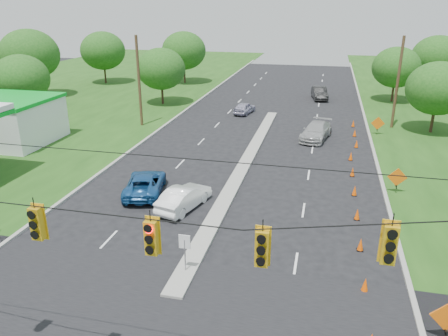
# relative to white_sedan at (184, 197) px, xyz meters

# --- Properties ---
(curb_left) EXTENTS (0.25, 110.00, 0.16)m
(curb_left) POSITION_rel_white_sedan_xyz_m (-7.87, 17.37, -0.72)
(curb_left) COLOR gray
(curb_left) RESTS_ON ground
(curb_right) EXTENTS (0.25, 110.00, 0.16)m
(curb_right) POSITION_rel_white_sedan_xyz_m (12.33, 17.37, -0.72)
(curb_right) COLOR gray
(curb_right) RESTS_ON ground
(median) EXTENTS (1.00, 34.00, 0.18)m
(median) POSITION_rel_white_sedan_xyz_m (2.23, 8.37, -0.72)
(median) COLOR gray
(median) RESTS_ON ground
(median_sign) EXTENTS (0.55, 0.06, 2.05)m
(median_sign) POSITION_rel_white_sedan_xyz_m (2.23, -6.63, 0.75)
(median_sign) COLOR gray
(median_sign) RESTS_ON ground
(signal_span) EXTENTS (25.60, 0.32, 9.00)m
(signal_span) POSITION_rel_white_sedan_xyz_m (2.18, -13.63, 4.25)
(signal_span) COLOR #422D1C
(signal_span) RESTS_ON ground
(utility_pole_far_left) EXTENTS (0.28, 0.28, 9.00)m
(utility_pole_far_left) POSITION_rel_white_sedan_xyz_m (-10.27, 17.37, 3.78)
(utility_pole_far_left) COLOR #422D1C
(utility_pole_far_left) RESTS_ON ground
(utility_pole_far_right) EXTENTS (0.28, 0.28, 9.00)m
(utility_pole_far_right) POSITION_rel_white_sedan_xyz_m (14.73, 22.37, 3.78)
(utility_pole_far_right) COLOR #422D1C
(utility_pole_far_right) RESTS_ON ground
(cone_1) EXTENTS (0.32, 0.32, 0.70)m
(cone_1) POSITION_rel_white_sedan_xyz_m (10.35, -6.13, -0.37)
(cone_1) COLOR #FC5404
(cone_1) RESTS_ON ground
(cone_2) EXTENTS (0.32, 0.32, 0.70)m
(cone_2) POSITION_rel_white_sedan_xyz_m (10.35, -2.63, -0.37)
(cone_2) COLOR #FC5404
(cone_2) RESTS_ON ground
(cone_3) EXTENTS (0.32, 0.32, 0.70)m
(cone_3) POSITION_rel_white_sedan_xyz_m (10.35, 0.87, -0.37)
(cone_3) COLOR #FC5404
(cone_3) RESTS_ON ground
(cone_4) EXTENTS (0.32, 0.32, 0.70)m
(cone_4) POSITION_rel_white_sedan_xyz_m (10.35, 4.37, -0.37)
(cone_4) COLOR #FC5404
(cone_4) RESTS_ON ground
(cone_5) EXTENTS (0.32, 0.32, 0.70)m
(cone_5) POSITION_rel_white_sedan_xyz_m (10.35, 7.87, -0.37)
(cone_5) COLOR #FC5404
(cone_5) RESTS_ON ground
(cone_6) EXTENTS (0.32, 0.32, 0.70)m
(cone_6) POSITION_rel_white_sedan_xyz_m (10.35, 11.37, -0.37)
(cone_6) COLOR #FC5404
(cone_6) RESTS_ON ground
(cone_7) EXTENTS (0.32, 0.32, 0.70)m
(cone_7) POSITION_rel_white_sedan_xyz_m (10.95, 14.87, -0.37)
(cone_7) COLOR #FC5404
(cone_7) RESTS_ON ground
(cone_8) EXTENTS (0.32, 0.32, 0.70)m
(cone_8) POSITION_rel_white_sedan_xyz_m (10.95, 18.37, -0.37)
(cone_8) COLOR #FC5404
(cone_8) RESTS_ON ground
(cone_9) EXTENTS (0.32, 0.32, 0.70)m
(cone_9) POSITION_rel_white_sedan_xyz_m (10.95, 21.87, -0.37)
(cone_9) COLOR #FC5404
(cone_9) RESTS_ON ground
(work_sign_0) EXTENTS (1.27, 0.58, 1.37)m
(work_sign_0) POSITION_rel_white_sedan_xyz_m (13.03, -8.63, 0.37)
(work_sign_0) COLOR black
(work_sign_0) RESTS_ON ground
(work_sign_1) EXTENTS (1.27, 0.58, 1.37)m
(work_sign_1) POSITION_rel_white_sedan_xyz_m (13.03, 5.37, 0.37)
(work_sign_1) COLOR black
(work_sign_1) RESTS_ON ground
(work_sign_2) EXTENTS (1.27, 0.58, 1.37)m
(work_sign_2) POSITION_rel_white_sedan_xyz_m (13.03, 19.37, 0.37)
(work_sign_2) COLOR black
(work_sign_2) RESTS_ON ground
(tree_2) EXTENTS (5.88, 5.88, 6.86)m
(tree_2) POSITION_rel_white_sedan_xyz_m (-23.77, 17.37, 3.62)
(tree_2) COLOR black
(tree_2) RESTS_ON ground
(tree_3) EXTENTS (7.56, 7.56, 8.82)m
(tree_3) POSITION_rel_white_sedan_xyz_m (-29.77, 27.37, 4.86)
(tree_3) COLOR black
(tree_3) RESTS_ON ground
(tree_4) EXTENTS (6.72, 6.72, 7.84)m
(tree_4) POSITION_rel_white_sedan_xyz_m (-25.77, 39.37, 4.24)
(tree_4) COLOR black
(tree_4) RESTS_ON ground
(tree_5) EXTENTS (5.88, 5.88, 6.86)m
(tree_5) POSITION_rel_white_sedan_xyz_m (-11.77, 27.37, 3.62)
(tree_5) COLOR black
(tree_5) RESTS_ON ground
(tree_6) EXTENTS (6.72, 6.72, 7.84)m
(tree_6) POSITION_rel_white_sedan_xyz_m (-13.77, 42.37, 4.24)
(tree_6) COLOR black
(tree_6) RESTS_ON ground
(tree_9) EXTENTS (5.88, 5.88, 6.86)m
(tree_9) POSITION_rel_white_sedan_xyz_m (18.23, 21.37, 3.62)
(tree_9) COLOR black
(tree_9) RESTS_ON ground
(tree_11) EXTENTS (6.72, 6.72, 7.84)m
(tree_11) POSITION_rel_white_sedan_xyz_m (22.23, 42.37, 4.24)
(tree_11) COLOR black
(tree_11) RESTS_ON ground
(tree_12) EXTENTS (5.88, 5.88, 6.86)m
(tree_12) POSITION_rel_white_sedan_xyz_m (16.23, 35.37, 3.62)
(tree_12) COLOR black
(tree_12) RESTS_ON ground
(white_sedan) EXTENTS (2.58, 4.60, 1.44)m
(white_sedan) POSITION_rel_white_sedan_xyz_m (0.00, 0.00, 0.00)
(white_sedan) COLOR white
(white_sedan) RESTS_ON ground
(blue_pickup) EXTENTS (3.49, 5.50, 1.41)m
(blue_pickup) POSITION_rel_white_sedan_xyz_m (-3.22, 1.54, -0.01)
(blue_pickup) COLOR #184B87
(blue_pickup) RESTS_ON ground
(silver_car_far) EXTENTS (3.16, 5.58, 1.53)m
(silver_car_far) POSITION_rel_white_sedan_xyz_m (7.38, 16.67, 0.05)
(silver_car_far) COLOR #A1A1A1
(silver_car_far) RESTS_ON ground
(silver_car_oncoming) EXTENTS (2.24, 4.06, 1.31)m
(silver_car_oncoming) POSITION_rel_white_sedan_xyz_m (-0.93, 24.86, -0.06)
(silver_car_oncoming) COLOR #9E9AB3
(silver_car_oncoming) RESTS_ON ground
(dark_car_receding) EXTENTS (2.46, 5.02, 1.58)m
(dark_car_receding) POSITION_rel_white_sedan_xyz_m (7.16, 34.88, 0.07)
(dark_car_receding) COLOR black
(dark_car_receding) RESTS_ON ground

